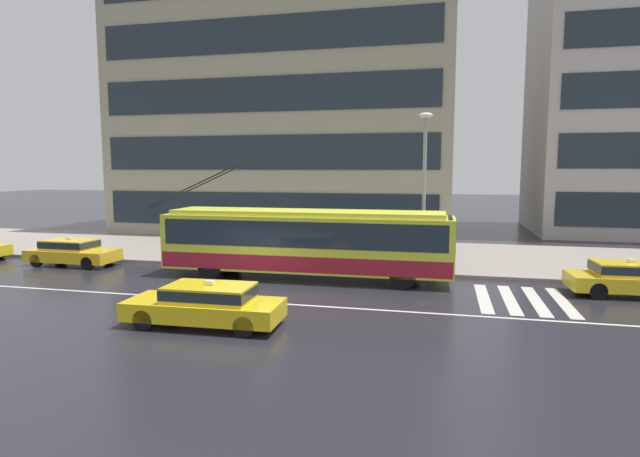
{
  "coord_description": "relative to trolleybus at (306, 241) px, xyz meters",
  "views": [
    {
      "loc": [
        7.28,
        -18.14,
        4.73
      ],
      "look_at": [
        2.15,
        3.39,
        2.15
      ],
      "focal_mm": 29.13,
      "sensor_mm": 36.0,
      "label": 1
    }
  ],
  "objects": [
    {
      "name": "crosswalk_stripe_center",
      "position": [
        8.98,
        -1.74,
        -1.62
      ],
      "size": [
        0.44,
        4.4,
        0.01
      ],
      "primitive_type": "cube",
      "color": "beige",
      "rests_on": "ground_plane"
    },
    {
      "name": "trolleybus",
      "position": [
        0.0,
        0.0,
        0.0
      ],
      "size": [
        13.54,
        2.61,
        5.11
      ],
      "color": "yellow",
      "rests_on": "ground_plane"
    },
    {
      "name": "crosswalk_stripe_inner_b",
      "position": [
        9.88,
        -1.74,
        -1.62
      ],
      "size": [
        0.44,
        4.4,
        0.01
      ],
      "primitive_type": "cube",
      "color": "beige",
      "rests_on": "ground_plane"
    },
    {
      "name": "pedestrian_walking_past",
      "position": [
        2.86,
        3.71,
        0.11
      ],
      "size": [
        1.62,
        1.62,
        1.94
      ],
      "color": "#243649",
      "rests_on": "sidewalk_slab"
    },
    {
      "name": "crosswalk_stripe_inner_a",
      "position": [
        8.08,
        -1.74,
        -1.62
      ],
      "size": [
        0.44,
        4.4,
        0.01
      ],
      "primitive_type": "cube",
      "color": "beige",
      "rests_on": "ground_plane"
    },
    {
      "name": "crosswalk_stripe_edge_near",
      "position": [
        7.18,
        -1.74,
        -1.62
      ],
      "size": [
        0.44,
        4.4,
        0.01
      ],
      "primitive_type": "cube",
      "color": "beige",
      "rests_on": "ground_plane"
    },
    {
      "name": "office_tower_corner_left",
      "position": [
        -5.78,
        16.71,
        7.9
      ],
      "size": [
        24.16,
        11.89,
        19.03
      ],
      "color": "#9C9781",
      "rests_on": "ground_plane"
    },
    {
      "name": "pedestrian_approaching_curb",
      "position": [
        3.83,
        3.72,
        0.02
      ],
      "size": [
        1.3,
        1.3,
        1.93
      ],
      "color": "#53454D",
      "rests_on": "sidewalk_slab"
    },
    {
      "name": "taxi_ahead_of_bus",
      "position": [
        12.61,
        -0.17,
        -0.92
      ],
      "size": [
        4.78,
        2.05,
        1.39
      ],
      "color": "yellow",
      "rests_on": "ground_plane"
    },
    {
      "name": "sidewalk_slab",
      "position": [
        -1.62,
        6.6,
        -1.55
      ],
      "size": [
        80.0,
        10.0,
        0.14
      ],
      "primitive_type": "cube",
      "color": "gray",
      "rests_on": "ground_plane"
    },
    {
      "name": "taxi_queued_behind_bus",
      "position": [
        -11.96,
        0.31,
        -0.92
      ],
      "size": [
        4.38,
        1.85,
        1.39
      ],
      "color": "yellow",
      "rests_on": "ground_plane"
    },
    {
      "name": "taxi_oncoming_near",
      "position": [
        -1.19,
        -7.23,
        -0.92
      ],
      "size": [
        4.74,
        1.91,
        1.39
      ],
      "color": "yellow",
      "rests_on": "ground_plane"
    },
    {
      "name": "pedestrian_at_shelter",
      "position": [
        -4.73,
        2.03,
        0.1
      ],
      "size": [
        1.26,
        1.26,
        2.01
      ],
      "color": "#4D3F40",
      "rests_on": "sidewalk_slab"
    },
    {
      "name": "lane_centre_line",
      "position": [
        -1.62,
        -4.28,
        -1.62
      ],
      "size": [
        72.0,
        0.14,
        0.01
      ],
      "primitive_type": "cube",
      "color": "silver",
      "rests_on": "ground_plane"
    },
    {
      "name": "ground_plane",
      "position": [
        -1.62,
        -3.08,
        -1.62
      ],
      "size": [
        160.0,
        160.0,
        0.0
      ],
      "primitive_type": "plane",
      "color": "#23222B"
    },
    {
      "name": "street_lamp",
      "position": [
        4.81,
        2.15,
        2.63
      ],
      "size": [
        0.6,
        0.32,
        6.99
      ],
      "color": "gray",
      "rests_on": "sidewalk_slab"
    }
  ]
}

